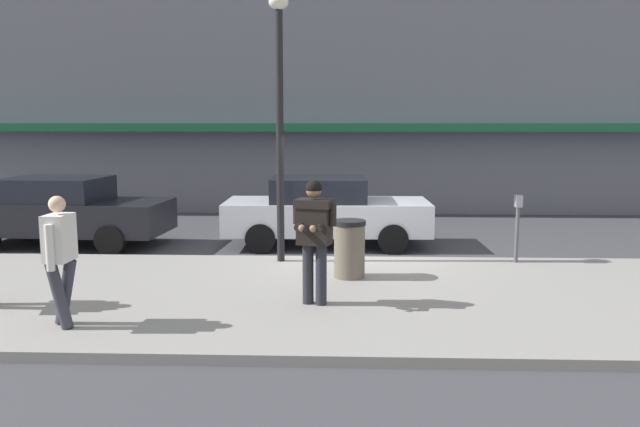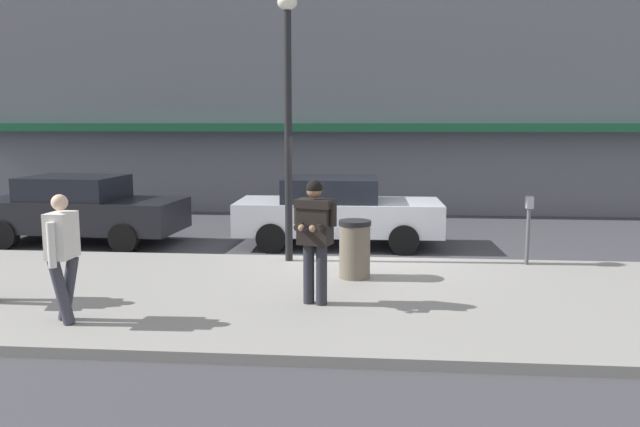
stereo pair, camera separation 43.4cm
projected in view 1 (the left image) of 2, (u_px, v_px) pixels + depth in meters
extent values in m
plane|color=#3D3D42|center=(351.00, 261.00, 12.45)|extent=(80.00, 80.00, 0.00)
cube|color=gray|center=(418.00, 298.00, 9.59)|extent=(32.00, 5.30, 0.14)
cube|color=silver|center=(401.00, 261.00, 12.47)|extent=(28.00, 0.12, 0.01)
cube|color=slate|center=(380.00, 10.00, 19.91)|extent=(28.00, 4.00, 12.58)
cube|color=#195133|center=(383.00, 127.00, 18.12)|extent=(26.60, 0.70, 0.24)
cube|color=black|center=(66.00, 216.00, 13.92)|extent=(4.60, 2.10, 0.70)
cube|color=black|center=(57.00, 189.00, 13.84)|extent=(2.17, 1.76, 0.52)
cylinder|color=black|center=(142.00, 226.00, 14.67)|extent=(0.65, 0.26, 0.64)
cylinder|color=black|center=(110.00, 240.00, 12.99)|extent=(0.65, 0.26, 0.64)
cylinder|color=black|center=(29.00, 224.00, 14.95)|extent=(0.65, 0.26, 0.64)
cube|color=silver|center=(327.00, 216.00, 13.90)|extent=(4.53, 1.89, 0.70)
cube|color=black|center=(319.00, 189.00, 13.82)|extent=(2.10, 1.67, 0.52)
cylinder|color=black|center=(386.00, 226.00, 14.77)|extent=(0.64, 0.23, 0.64)
cylinder|color=black|center=(393.00, 239.00, 13.08)|extent=(0.64, 0.23, 0.64)
cylinder|color=black|center=(269.00, 225.00, 14.83)|extent=(0.64, 0.23, 0.64)
cylinder|color=black|center=(261.00, 239.00, 13.14)|extent=(0.64, 0.23, 0.64)
cylinder|color=#23232B|center=(321.00, 275.00, 8.94)|extent=(0.16, 0.16, 0.88)
cylinder|color=#23232B|center=(308.00, 274.00, 9.00)|extent=(0.16, 0.16, 0.88)
cube|color=black|center=(314.00, 222.00, 8.86)|extent=(0.53, 0.42, 0.64)
cube|color=black|center=(314.00, 203.00, 8.82)|extent=(0.60, 0.47, 0.12)
cylinder|color=black|center=(333.00, 215.00, 8.76)|extent=(0.11, 0.11, 0.30)
cylinder|color=black|center=(321.00, 227.00, 8.67)|extent=(0.18, 0.32, 0.10)
sphere|color=#8C6647|center=(313.00, 229.00, 8.56)|extent=(0.10, 0.10, 0.10)
cylinder|color=black|center=(297.00, 214.00, 8.93)|extent=(0.11, 0.11, 0.30)
cylinder|color=black|center=(301.00, 226.00, 8.76)|extent=(0.18, 0.32, 0.10)
sphere|color=#8C6647|center=(302.00, 228.00, 8.61)|extent=(0.10, 0.10, 0.10)
cube|color=black|center=(306.00, 229.00, 8.55)|extent=(0.11, 0.16, 0.07)
sphere|color=#8C6647|center=(314.00, 190.00, 8.77)|extent=(0.22, 0.22, 0.22)
sphere|color=black|center=(314.00, 188.00, 8.76)|extent=(0.23, 0.23, 0.23)
cylinder|color=#33333D|center=(66.00, 292.00, 8.08)|extent=(0.33, 0.16, 0.87)
cylinder|color=#33333D|center=(59.00, 296.00, 7.91)|extent=(0.33, 0.16, 0.87)
cube|color=silver|center=(59.00, 238.00, 7.89)|extent=(0.29, 0.43, 0.60)
cylinder|color=silver|center=(69.00, 240.00, 8.15)|extent=(0.10, 0.10, 0.58)
cylinder|color=silver|center=(50.00, 248.00, 7.65)|extent=(0.10, 0.10, 0.58)
sphere|color=beige|center=(57.00, 204.00, 7.83)|extent=(0.21, 0.21, 0.21)
cylinder|color=black|center=(280.00, 139.00, 11.51)|extent=(0.14, 0.14, 4.60)
ellipsoid|color=silver|center=(279.00, 2.00, 11.15)|extent=(0.36, 0.36, 0.28)
cylinder|color=#4C4C51|center=(517.00, 235.00, 11.65)|extent=(0.07, 0.07, 1.05)
cube|color=gray|center=(518.00, 201.00, 11.56)|extent=(0.12, 0.18, 0.22)
cylinder|color=#665B4C|center=(349.00, 251.00, 10.53)|extent=(0.52, 0.52, 0.90)
cylinder|color=black|center=(350.00, 223.00, 10.46)|extent=(0.55, 0.55, 0.08)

